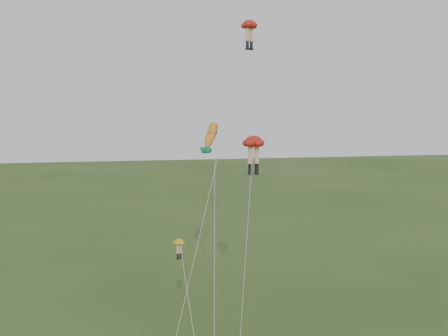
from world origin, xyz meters
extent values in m
ellipsoid|color=red|center=(6.00, 13.01, 24.18)|extent=(2.08, 2.08, 0.78)
cylinder|color=#EDC08C|center=(5.79, 12.90, 23.26)|extent=(0.35, 0.35, 1.19)
cylinder|color=black|center=(5.79, 12.90, 22.36)|extent=(0.27, 0.27, 0.60)
cube|color=black|center=(5.79, 12.90, 21.98)|extent=(0.33, 0.40, 0.17)
cylinder|color=#EDC08C|center=(6.22, 13.11, 23.26)|extent=(0.35, 0.35, 1.19)
cylinder|color=black|center=(6.22, 13.11, 22.36)|extent=(0.27, 0.27, 0.60)
cube|color=black|center=(6.22, 13.11, 21.98)|extent=(0.33, 0.40, 0.17)
cylinder|color=silver|center=(1.57, 6.45, 12.39)|extent=(8.90, 13.15, 24.36)
ellipsoid|color=red|center=(3.46, 2.67, 14.11)|extent=(1.82, 1.82, 0.82)
cylinder|color=#EDC08C|center=(3.21, 2.64, 13.14)|extent=(0.37, 0.37, 1.26)
cylinder|color=black|center=(3.21, 2.64, 12.20)|extent=(0.29, 0.29, 0.63)
cube|color=black|center=(3.21, 2.64, 11.79)|extent=(0.25, 0.39, 0.18)
cylinder|color=#EDC08C|center=(3.71, 2.69, 13.14)|extent=(0.37, 0.37, 1.26)
cylinder|color=black|center=(3.71, 2.69, 12.20)|extent=(0.29, 0.29, 0.63)
cube|color=black|center=(3.71, 2.69, 11.79)|extent=(0.25, 0.39, 0.18)
cylinder|color=silver|center=(2.53, 1.02, 7.36)|extent=(1.90, 3.33, 14.30)
ellipsoid|color=gold|center=(-2.03, 2.06, 7.23)|extent=(1.12, 1.12, 0.41)
cylinder|color=#EDC08C|center=(-2.14, 2.00, 6.74)|extent=(0.18, 0.18, 0.63)
cylinder|color=black|center=(-2.14, 2.00, 6.27)|extent=(0.14, 0.14, 0.32)
cube|color=black|center=(-2.14, 2.00, 6.06)|extent=(0.18, 0.21, 0.09)
cylinder|color=#EDC08C|center=(-1.92, 2.12, 6.74)|extent=(0.18, 0.18, 0.63)
cylinder|color=black|center=(-1.92, 2.12, 6.27)|extent=(0.14, 0.14, 0.32)
cube|color=black|center=(-1.92, 2.12, 6.06)|extent=(0.18, 0.21, 0.09)
cylinder|color=silver|center=(-1.72, -0.02, 3.83)|extent=(0.64, 4.18, 7.23)
ellipsoid|color=yellow|center=(1.76, 9.77, 14.30)|extent=(2.23, 3.05, 2.70)
sphere|color=yellow|center=(1.76, 9.77, 14.30)|extent=(1.40, 1.54, 1.27)
cone|color=#127959|center=(1.76, 9.77, 14.30)|extent=(1.18, 1.37, 1.22)
cone|color=#127959|center=(1.76, 9.77, 14.30)|extent=(1.18, 1.37, 1.22)
cone|color=#127959|center=(1.76, 9.77, 14.30)|extent=(0.67, 0.77, 0.68)
cone|color=#127959|center=(1.76, 9.77, 14.30)|extent=(0.67, 0.77, 0.68)
cone|color=red|center=(1.76, 9.77, 14.30)|extent=(0.70, 0.79, 0.67)
cylinder|color=silver|center=(0.83, 4.64, 7.26)|extent=(1.90, 10.29, 14.10)
camera|label=1|loc=(-6.47, -31.59, 15.88)|focal=40.00mm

